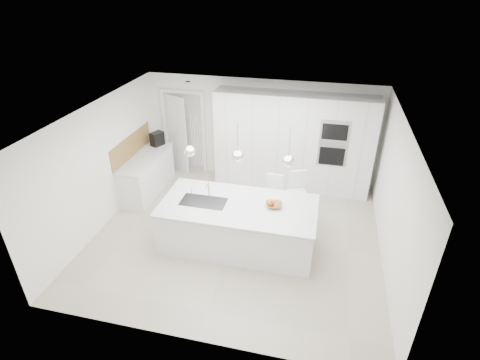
% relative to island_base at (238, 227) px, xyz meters
% --- Properties ---
extents(floor, '(5.50, 5.50, 0.00)m').
position_rel_island_base_xyz_m(floor, '(-0.10, 0.30, -0.43)').
color(floor, '#BAAF95').
rests_on(floor, ground).
extents(wall_back, '(5.50, 0.00, 5.50)m').
position_rel_island_base_xyz_m(wall_back, '(-0.10, 2.80, 0.82)').
color(wall_back, white).
rests_on(wall_back, ground).
extents(wall_left, '(0.00, 5.00, 5.00)m').
position_rel_island_base_xyz_m(wall_left, '(-2.85, 0.30, 0.82)').
color(wall_left, white).
rests_on(wall_left, ground).
extents(ceiling, '(5.50, 5.50, 0.00)m').
position_rel_island_base_xyz_m(ceiling, '(-0.10, 0.30, 2.07)').
color(ceiling, white).
rests_on(ceiling, wall_back).
extents(tall_cabinets, '(3.60, 0.60, 2.30)m').
position_rel_island_base_xyz_m(tall_cabinets, '(0.70, 2.50, 0.72)').
color(tall_cabinets, white).
rests_on(tall_cabinets, floor).
extents(oven_stack, '(0.62, 0.04, 1.05)m').
position_rel_island_base_xyz_m(oven_stack, '(1.60, 2.19, 0.92)').
color(oven_stack, '#A5A5A8').
rests_on(oven_stack, tall_cabinets).
extents(doorway_frame, '(1.11, 0.08, 2.13)m').
position_rel_island_base_xyz_m(doorway_frame, '(-2.05, 2.77, 0.59)').
color(doorway_frame, white).
rests_on(doorway_frame, floor).
extents(hallway_door, '(0.76, 0.38, 2.00)m').
position_rel_island_base_xyz_m(hallway_door, '(-2.30, 2.72, 0.57)').
color(hallway_door, white).
rests_on(hallway_door, floor).
extents(radiator, '(0.32, 0.04, 1.40)m').
position_rel_island_base_xyz_m(radiator, '(-1.73, 2.76, 0.42)').
color(radiator, white).
rests_on(radiator, floor).
extents(left_base_cabinets, '(0.60, 1.80, 0.86)m').
position_rel_island_base_xyz_m(left_base_cabinets, '(-2.55, 1.50, 0.00)').
color(left_base_cabinets, white).
rests_on(left_base_cabinets, floor).
extents(left_worktop, '(0.62, 1.82, 0.04)m').
position_rel_island_base_xyz_m(left_worktop, '(-2.55, 1.50, 0.45)').
color(left_worktop, silver).
rests_on(left_worktop, left_base_cabinets).
extents(oak_backsplash, '(0.02, 1.80, 0.50)m').
position_rel_island_base_xyz_m(oak_backsplash, '(-2.84, 1.50, 0.72)').
color(oak_backsplash, olive).
rests_on(oak_backsplash, wall_left).
extents(island_base, '(2.80, 1.20, 0.86)m').
position_rel_island_base_xyz_m(island_base, '(0.00, 0.00, 0.00)').
color(island_base, white).
rests_on(island_base, floor).
extents(island_worktop, '(2.84, 1.40, 0.04)m').
position_rel_island_base_xyz_m(island_worktop, '(0.00, 0.05, 0.45)').
color(island_worktop, silver).
rests_on(island_worktop, island_base).
extents(island_sink, '(0.84, 0.44, 0.18)m').
position_rel_island_base_xyz_m(island_sink, '(-0.65, -0.00, 0.39)').
color(island_sink, '#3F3F42').
rests_on(island_sink, island_worktop).
extents(island_tap, '(0.02, 0.02, 0.30)m').
position_rel_island_base_xyz_m(island_tap, '(-0.60, 0.20, 0.62)').
color(island_tap, white).
rests_on(island_tap, island_worktop).
extents(pendant_left, '(0.20, 0.20, 0.20)m').
position_rel_island_base_xyz_m(pendant_left, '(-0.85, -0.00, 1.47)').
color(pendant_left, white).
rests_on(pendant_left, ceiling).
extents(pendant_mid, '(0.20, 0.20, 0.20)m').
position_rel_island_base_xyz_m(pendant_mid, '(-0.00, -0.00, 1.47)').
color(pendant_mid, white).
rests_on(pendant_mid, ceiling).
extents(pendant_right, '(0.20, 0.20, 0.20)m').
position_rel_island_base_xyz_m(pendant_right, '(0.85, -0.00, 1.47)').
color(pendant_right, white).
rests_on(pendant_right, ceiling).
extents(fruit_bowl, '(0.35, 0.35, 0.07)m').
position_rel_island_base_xyz_m(fruit_bowl, '(0.64, 0.13, 0.51)').
color(fruit_bowl, olive).
rests_on(fruit_bowl, island_worktop).
extents(espresso_machine, '(0.31, 0.36, 0.33)m').
position_rel_island_base_xyz_m(espresso_machine, '(-2.53, 2.19, 0.64)').
color(espresso_machine, black).
rests_on(espresso_machine, left_worktop).
extents(bar_stool_left, '(0.38, 0.51, 1.07)m').
position_rel_island_base_xyz_m(bar_stool_left, '(0.52, 0.90, 0.10)').
color(bar_stool_left, white).
rests_on(bar_stool_left, floor).
extents(bar_stool_right, '(0.55, 0.63, 1.15)m').
position_rel_island_base_xyz_m(bar_stool_right, '(0.97, 0.98, 0.15)').
color(bar_stool_right, white).
rests_on(bar_stool_right, floor).
extents(apple_a, '(0.08, 0.08, 0.08)m').
position_rel_island_base_xyz_m(apple_a, '(0.61, 0.11, 0.54)').
color(apple_a, '#B71F06').
rests_on(apple_a, fruit_bowl).
extents(apple_b, '(0.08, 0.08, 0.08)m').
position_rel_island_base_xyz_m(apple_b, '(0.58, 0.13, 0.54)').
color(apple_b, '#B71F06').
rests_on(apple_b, fruit_bowl).
extents(banana_bunch, '(0.24, 0.17, 0.21)m').
position_rel_island_base_xyz_m(banana_bunch, '(0.64, 0.11, 0.59)').
color(banana_bunch, yellow).
rests_on(banana_bunch, fruit_bowl).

